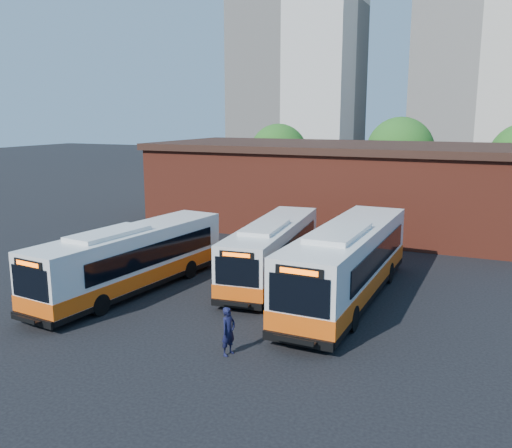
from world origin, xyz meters
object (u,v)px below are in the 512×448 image
at_px(bus_east, 347,266).
at_px(transit_worker, 228,331).
at_px(bus_mideast, 272,252).
at_px(bus_midwest, 132,262).

xyz_separation_m(bus_east, transit_worker, (-2.39, -7.57, -0.76)).
bearing_deg(bus_mideast, bus_east, -27.34).
distance_m(bus_mideast, transit_worker, 9.59).
bearing_deg(transit_worker, bus_mideast, 25.10).
height_order(bus_mideast, bus_east, bus_east).
bearing_deg(bus_midwest, bus_mideast, 47.28).
bearing_deg(bus_midwest, transit_worker, -24.70).
relative_size(bus_midwest, transit_worker, 6.80).
height_order(bus_mideast, transit_worker, bus_mideast).
bearing_deg(bus_east, transit_worker, -106.19).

